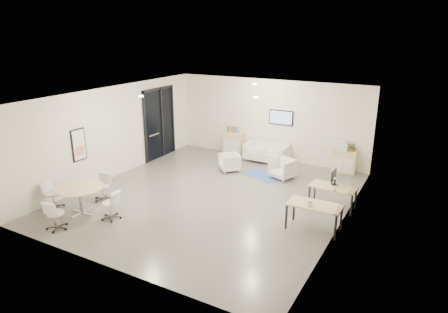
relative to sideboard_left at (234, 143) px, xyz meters
name	(u,v)px	position (x,y,z in m)	size (l,w,h in m)	color
room_shell	(212,148)	(1.48, -4.25, 1.12)	(9.60, 10.60, 4.80)	#575550
glass_door	(159,121)	(-2.48, -1.74, 1.02)	(0.09, 1.90, 2.85)	black
artwork	(79,145)	(-2.49, -5.85, 1.07)	(0.05, 0.54, 1.04)	black
wall_tv	(281,118)	(1.98, 0.21, 1.27)	(0.98, 0.06, 0.58)	black
ceiling_spots	(219,92)	(1.28, -3.42, 2.70)	(3.14, 4.14, 0.03)	#FFEAC6
sideboard_left	(234,143)	(0.00, 0.00, 0.00)	(0.86, 0.44, 0.96)	#D6BD81
sideboard_right	(344,161)	(4.57, 0.01, -0.05)	(0.86, 0.42, 0.86)	#D6BD81
books	(233,129)	(-0.04, 0.00, 0.59)	(0.50, 0.14, 0.22)	red
printer	(340,145)	(4.38, 0.02, 0.54)	(0.57, 0.50, 0.36)	white
loveseat	(267,153)	(1.60, -0.18, -0.13)	(1.72, 0.90, 0.64)	beige
blue_rug	(263,175)	(2.13, -1.75, -0.47)	(1.32, 0.88, 0.01)	#305092
armchair_left	(229,162)	(0.81, -1.86, -0.13)	(0.69, 0.64, 0.71)	beige
armchair_right	(283,168)	(2.82, -1.63, -0.09)	(0.75, 0.71, 0.78)	beige
desk_rear	(333,189)	(5.00, -3.27, 0.13)	(1.34, 0.70, 0.69)	#D6BD81
desk_front	(314,207)	(4.92, -4.84, 0.17)	(1.40, 0.71, 0.72)	#D6BD81
monitor	(334,177)	(4.96, -3.12, 0.44)	(0.20, 0.50, 0.44)	black
round_table	(80,190)	(-1.18, -7.11, 0.24)	(1.32, 1.32, 0.81)	#D6BD81
meeting_chairs	(81,200)	(-1.18, -7.11, -0.07)	(2.63, 2.63, 0.82)	white
plant_cabinet	(353,148)	(4.84, 0.02, 0.50)	(0.29, 0.32, 0.25)	#3F7F3F
plant_floor	(85,192)	(-2.22, -6.04, -0.42)	(0.15, 0.27, 0.12)	#3F7F3F
cup	(310,204)	(4.84, -5.00, 0.31)	(0.14, 0.11, 0.14)	white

